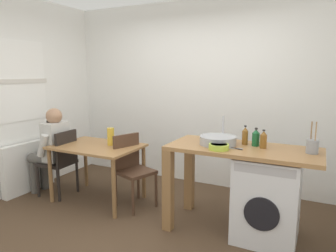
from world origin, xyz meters
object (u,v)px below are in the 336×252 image
object	(u,v)px
seated_person	(51,146)
chair_person_seat	(61,159)
dining_table	(97,153)
vase	(111,136)
bottle_clear_small	(263,140)
washing_machine	(267,198)
chair_opposite	(132,166)
bottle_squat_brown	(256,138)
utensil_crock	(312,146)
bottle_tall_green	(245,136)
mixing_bowl	(219,146)

from	to	relation	value
seated_person	chair_person_seat	bearing A→B (deg)	-90.00
dining_table	seated_person	bearing A→B (deg)	-171.55
vase	bottle_clear_small	bearing A→B (deg)	-1.19
dining_table	washing_machine	xyz separation A→B (m)	(2.13, 0.01, -0.21)
chair_opposite	vase	world-z (taller)	vase
bottle_squat_brown	utensil_crock	xyz separation A→B (m)	(0.53, -0.06, -0.02)
washing_machine	bottle_squat_brown	distance (m)	0.61
utensil_crock	vase	size ratio (longest dim) A/B	1.33
chair_opposite	bottle_squat_brown	world-z (taller)	bottle_squat_brown
chair_person_seat	bottle_clear_small	xyz separation A→B (m)	(2.60, 0.16, 0.50)
bottle_tall_green	utensil_crock	size ratio (longest dim) A/B	0.68
mixing_bowl	utensil_crock	xyz separation A→B (m)	(0.82, 0.25, 0.04)
seated_person	utensil_crock	distance (m)	3.23
chair_opposite	washing_machine	distance (m)	1.66
chair_opposite	bottle_squat_brown	xyz separation A→B (m)	(1.49, 0.05, 0.50)
seated_person	mixing_bowl	bearing A→B (deg)	-95.36
bottle_tall_green	bottle_clear_small	bearing A→B (deg)	-20.98
seated_person	mixing_bowl	distance (m)	2.40
chair_person_seat	mixing_bowl	bearing A→B (deg)	-95.75
bottle_squat_brown	chair_opposite	bearing A→B (deg)	-178.26
bottle_clear_small	mixing_bowl	bearing A→B (deg)	-146.23
chair_opposite	bottle_tall_green	size ratio (longest dim) A/B	4.45
washing_machine	chair_opposite	bearing A→B (deg)	177.59
chair_person_seat	bottle_squat_brown	world-z (taller)	bottle_squat_brown
washing_machine	vase	xyz separation A→B (m)	(-1.98, 0.09, 0.42)
bottle_tall_green	chair_person_seat	bearing A→B (deg)	-174.48
dining_table	bottle_tall_green	size ratio (longest dim) A/B	5.44
bottle_squat_brown	vase	bearing A→B (deg)	-179.36
dining_table	bottle_clear_small	xyz separation A→B (m)	(2.06, 0.06, 0.36)
chair_opposite	washing_machine	bearing A→B (deg)	107.37
dining_table	bottle_clear_small	world-z (taller)	bottle_clear_small
bottle_clear_small	utensil_crock	world-z (taller)	utensil_crock
washing_machine	seated_person	bearing A→B (deg)	-177.77
washing_machine	bottle_squat_brown	size ratio (longest dim) A/B	4.57
bottle_tall_green	seated_person	bearing A→B (deg)	-174.62
seated_person	bottle_squat_brown	distance (m)	2.71
bottle_squat_brown	bottle_clear_small	xyz separation A→B (m)	(0.09, -0.06, 0.00)
bottle_squat_brown	mixing_bowl	distance (m)	0.43
bottle_squat_brown	utensil_crock	world-z (taller)	utensil_crock
washing_machine	vase	distance (m)	2.03
chair_person_seat	bottle_tall_green	bearing A→B (deg)	-87.75
washing_machine	bottle_tall_green	xyz separation A→B (m)	(-0.27, 0.13, 0.58)
chair_person_seat	bottle_tall_green	size ratio (longest dim) A/B	4.45
chair_person_seat	bottle_tall_green	distance (m)	2.47
chair_person_seat	bottle_tall_green	xyz separation A→B (m)	(2.40, 0.23, 0.50)
bottle_clear_small	bottle_squat_brown	bearing A→B (deg)	144.98
dining_table	vase	distance (m)	0.28
seated_person	vase	world-z (taller)	seated_person
chair_opposite	utensil_crock	world-z (taller)	utensil_crock
chair_opposite	seated_person	world-z (taller)	seated_person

